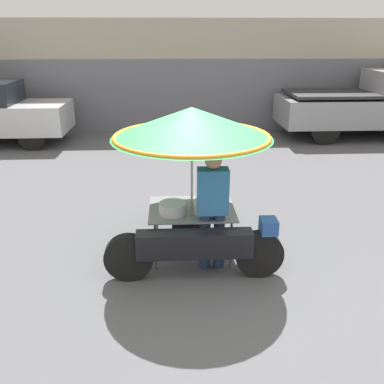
{
  "coord_description": "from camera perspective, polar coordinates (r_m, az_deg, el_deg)",
  "views": [
    {
      "loc": [
        -0.44,
        -4.83,
        2.88
      ],
      "look_at": [
        -0.16,
        0.39,
        0.92
      ],
      "focal_mm": 40.0,
      "sensor_mm": 36.0,
      "label": 1
    }
  ],
  "objects": [
    {
      "name": "pickup_truck",
      "position": [
        13.54,
        23.29,
        10.61
      ],
      "size": [
        5.21,
        1.86,
        1.88
      ],
      "color": "black",
      "rests_on": "ground"
    },
    {
      "name": "vendor_motorcycle_cart",
      "position": [
        5.37,
        0.04,
        6.73
      ],
      "size": [
        2.21,
        2.04,
        2.02
      ],
      "color": "black",
      "rests_on": "ground"
    },
    {
      "name": "shopfront_building",
      "position": [
        14.28,
        -1.32,
        15.5
      ],
      "size": [
        28.0,
        2.06,
        3.27
      ],
      "color": "#B2A893",
      "rests_on": "ground"
    },
    {
      "name": "ground_plane",
      "position": [
        5.64,
        1.87,
        -10.2
      ],
      "size": [
        36.0,
        36.0,
        0.0
      ],
      "primitive_type": "plane",
      "color": "#56565B"
    },
    {
      "name": "vendor_person",
      "position": [
        5.31,
        2.76,
        -1.83
      ],
      "size": [
        0.38,
        0.22,
        1.55
      ],
      "color": "navy",
      "rests_on": "ground"
    }
  ]
}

